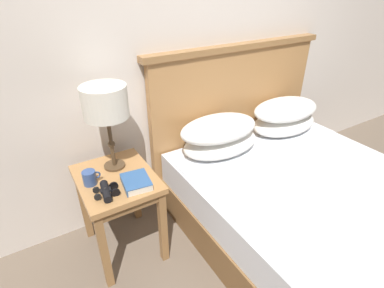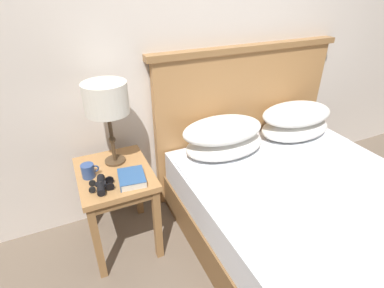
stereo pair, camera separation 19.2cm
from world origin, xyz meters
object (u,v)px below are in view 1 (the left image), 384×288
(nightstand, at_px, (117,189))
(book_on_nightstand, at_px, (136,182))
(binoculars_pair, at_px, (106,191))
(coffee_mug, at_px, (90,178))
(bed, at_px, (304,199))
(table_lamp, at_px, (105,104))

(nightstand, bearing_deg, book_on_nightstand, -62.25)
(binoculars_pair, distance_m, coffee_mug, 0.15)
(bed, bearing_deg, binoculars_pair, 162.59)
(nightstand, xyz_separation_m, coffee_mug, (-0.14, 0.01, 0.13))
(book_on_nightstand, height_order, binoculars_pair, binoculars_pair)
(bed, relative_size, binoculars_pair, 11.58)
(bed, xyz_separation_m, book_on_nightstand, (-1.04, 0.38, 0.31))
(nightstand, xyz_separation_m, table_lamp, (0.03, 0.11, 0.51))
(bed, height_order, table_lamp, bed)
(nightstand, bearing_deg, coffee_mug, 177.68)
(book_on_nightstand, xyz_separation_m, binoculars_pair, (-0.17, 0.01, 0.00))
(table_lamp, height_order, book_on_nightstand, table_lamp)
(book_on_nightstand, xyz_separation_m, coffee_mug, (-0.22, 0.15, 0.02))
(bed, distance_m, binoculars_pair, 1.31)
(binoculars_pair, bearing_deg, table_lamp, 62.36)
(nightstand, bearing_deg, bed, -24.77)
(bed, height_order, book_on_nightstand, bed)
(bed, relative_size, book_on_nightstand, 9.56)
(nightstand, relative_size, table_lamp, 1.12)
(coffee_mug, bearing_deg, binoculars_pair, -71.20)
(nightstand, xyz_separation_m, bed, (1.12, -0.52, -0.19))
(table_lamp, bearing_deg, nightstand, -106.43)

